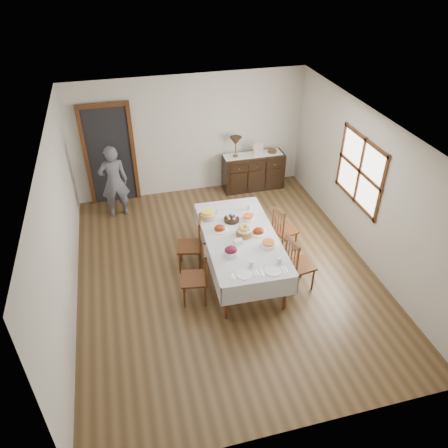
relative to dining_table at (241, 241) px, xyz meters
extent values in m
plane|color=brown|center=(-0.24, 0.09, -0.70)|extent=(6.00, 6.00, 0.00)
cube|color=white|center=(-0.24, 0.09, 1.90)|extent=(5.00, 6.00, 0.02)
cube|color=beige|center=(-0.24, 3.09, 0.60)|extent=(5.00, 0.02, 2.60)
cube|color=beige|center=(-0.24, -2.91, 0.60)|extent=(5.00, 0.02, 2.60)
cube|color=beige|center=(-2.74, 0.09, 0.60)|extent=(0.02, 6.00, 2.60)
cube|color=beige|center=(2.26, 0.09, 0.60)|extent=(0.02, 6.00, 2.60)
cube|color=white|center=(2.25, 0.39, 0.80)|extent=(0.02, 1.30, 1.10)
cube|color=#512A13|center=(2.24, 0.39, 0.80)|extent=(0.03, 1.46, 1.26)
cube|color=black|center=(-1.94, 3.05, 0.35)|extent=(0.90, 0.06, 2.10)
cube|color=#512A13|center=(-1.94, 3.03, 0.35)|extent=(1.04, 0.08, 2.18)
cube|color=silver|center=(0.00, 0.00, 0.07)|extent=(1.21, 2.31, 0.04)
cylinder|color=#512A13|center=(-0.50, -0.96, -0.33)|extent=(0.06, 0.06, 0.73)
cylinder|color=#512A13|center=(0.43, -1.00, -0.33)|extent=(0.06, 0.06, 0.73)
cylinder|color=#512A13|center=(-0.43, 1.00, -0.33)|extent=(0.06, 0.06, 0.73)
cylinder|color=#512A13|center=(0.50, 0.96, -0.33)|extent=(0.06, 0.06, 0.73)
cube|color=silver|center=(-0.58, 0.02, -0.08)|extent=(0.10, 2.31, 0.35)
cube|color=silver|center=(0.58, -0.02, -0.08)|extent=(0.10, 2.31, 0.35)
cube|color=silver|center=(-0.04, -1.14, -0.08)|extent=(1.17, 0.06, 0.35)
cube|color=silver|center=(0.04, 1.14, -0.08)|extent=(1.17, 0.06, 0.35)
cube|color=#512A13|center=(-0.88, -0.44, -0.26)|extent=(0.47, 0.47, 0.04)
cylinder|color=#512A13|center=(-1.02, -0.25, -0.49)|extent=(0.03, 0.03, 0.42)
cylinder|color=#512A13|center=(-1.07, -0.58, -0.49)|extent=(0.03, 0.03, 0.42)
cylinder|color=#512A13|center=(-0.69, -0.31, -0.49)|extent=(0.03, 0.03, 0.42)
cylinder|color=#512A13|center=(-0.75, -0.63, -0.49)|extent=(0.03, 0.03, 0.42)
cylinder|color=#512A13|center=(-0.67, -0.30, 0.01)|extent=(0.04, 0.04, 0.54)
cylinder|color=#512A13|center=(-0.73, -0.64, 0.01)|extent=(0.04, 0.04, 0.54)
cube|color=#512A13|center=(-0.70, -0.47, 0.24)|extent=(0.10, 0.39, 0.08)
cylinder|color=#512A13|center=(-0.69, -0.39, -0.01)|extent=(0.02, 0.02, 0.45)
cylinder|color=#512A13|center=(-0.70, -0.47, -0.01)|extent=(0.02, 0.02, 0.45)
cylinder|color=#512A13|center=(-0.72, -0.56, -0.01)|extent=(0.02, 0.02, 0.45)
cube|color=#512A13|center=(-0.80, 0.39, -0.26)|extent=(0.50, 0.50, 0.04)
cylinder|color=#512A13|center=(-0.92, 0.59, -0.49)|extent=(0.04, 0.04, 0.42)
cylinder|color=#512A13|center=(-1.00, 0.26, -0.49)|extent=(0.04, 0.04, 0.42)
cylinder|color=#512A13|center=(-0.60, 0.51, -0.49)|extent=(0.04, 0.04, 0.42)
cylinder|color=#512A13|center=(-0.67, 0.18, -0.49)|extent=(0.04, 0.04, 0.42)
cylinder|color=#512A13|center=(-0.57, 0.52, 0.02)|extent=(0.04, 0.04, 0.55)
cylinder|color=#512A13|center=(-0.65, 0.17, 0.02)|extent=(0.04, 0.04, 0.55)
cube|color=#512A13|center=(-0.61, 0.34, 0.26)|extent=(0.13, 0.39, 0.08)
cylinder|color=#512A13|center=(-0.59, 0.43, 0.00)|extent=(0.02, 0.02, 0.45)
cylinder|color=#512A13|center=(-0.61, 0.34, 0.00)|extent=(0.02, 0.02, 0.45)
cylinder|color=#512A13|center=(-0.63, 0.26, 0.00)|extent=(0.02, 0.02, 0.45)
cube|color=#512A13|center=(0.85, -0.56, -0.26)|extent=(0.47, 0.47, 0.04)
cylinder|color=#512A13|center=(1.04, -0.70, -0.49)|extent=(0.04, 0.04, 0.42)
cylinder|color=#512A13|center=(0.99, -0.37, -0.49)|extent=(0.04, 0.04, 0.42)
cylinder|color=#512A13|center=(0.71, -0.75, -0.49)|extent=(0.04, 0.04, 0.42)
cylinder|color=#512A13|center=(0.66, -0.42, -0.49)|extent=(0.04, 0.04, 0.42)
cylinder|color=#512A13|center=(0.69, -0.76, 0.02)|extent=(0.04, 0.04, 0.55)
cylinder|color=#512A13|center=(0.64, -0.41, 0.02)|extent=(0.04, 0.04, 0.55)
cube|color=#512A13|center=(0.66, -0.59, 0.25)|extent=(0.10, 0.40, 0.08)
cylinder|color=#512A13|center=(0.68, -0.67, 0.00)|extent=(0.02, 0.02, 0.45)
cylinder|color=#512A13|center=(0.66, -0.59, 0.00)|extent=(0.02, 0.02, 0.45)
cylinder|color=#512A13|center=(0.65, -0.50, 0.00)|extent=(0.02, 0.02, 0.45)
cube|color=#512A13|center=(0.99, 0.48, -0.30)|extent=(0.46, 0.46, 0.04)
cylinder|color=#512A13|center=(1.17, 0.37, -0.51)|extent=(0.03, 0.03, 0.38)
cylinder|color=#512A13|center=(1.10, 0.66, -0.51)|extent=(0.03, 0.03, 0.38)
cylinder|color=#512A13|center=(0.88, 0.29, -0.51)|extent=(0.03, 0.03, 0.38)
cylinder|color=#512A13|center=(0.80, 0.58, -0.51)|extent=(0.03, 0.03, 0.38)
cylinder|color=#512A13|center=(0.86, 0.28, -0.05)|extent=(0.04, 0.04, 0.50)
cylinder|color=#512A13|center=(0.78, 0.59, -0.05)|extent=(0.04, 0.04, 0.50)
cube|color=#512A13|center=(0.82, 0.43, 0.17)|extent=(0.13, 0.36, 0.07)
cylinder|color=#512A13|center=(0.84, 0.35, -0.06)|extent=(0.02, 0.02, 0.41)
cylinder|color=#512A13|center=(0.82, 0.43, -0.06)|extent=(0.02, 0.02, 0.41)
cylinder|color=#512A13|center=(0.80, 0.51, -0.06)|extent=(0.02, 0.02, 0.41)
cube|color=black|center=(1.12, 2.81, -0.29)|extent=(1.36, 0.45, 0.82)
cube|color=black|center=(0.71, 2.57, -0.05)|extent=(0.38, 0.02, 0.16)
sphere|color=brown|center=(0.71, 2.55, -0.05)|extent=(0.03, 0.03, 0.03)
cube|color=black|center=(1.12, 2.57, -0.05)|extent=(0.38, 0.02, 0.16)
sphere|color=brown|center=(1.12, 2.55, -0.05)|extent=(0.03, 0.03, 0.03)
cube|color=black|center=(1.53, 2.57, -0.05)|extent=(0.38, 0.02, 0.16)
sphere|color=brown|center=(1.53, 2.55, -0.05)|extent=(0.03, 0.03, 0.03)
imported|color=#555561|center=(-1.93, 2.44, 0.12)|extent=(0.54, 0.37, 1.64)
cylinder|color=brown|center=(0.06, 0.01, 0.15)|extent=(0.27, 0.27, 0.11)
cylinder|color=white|center=(0.06, 0.01, 0.21)|extent=(0.24, 0.24, 0.02)
sphere|color=gold|center=(0.12, 0.01, 0.24)|extent=(0.08, 0.08, 0.08)
sphere|color=gold|center=(0.10, 0.05, 0.24)|extent=(0.08, 0.08, 0.08)
sphere|color=gold|center=(0.06, 0.07, 0.24)|extent=(0.08, 0.08, 0.08)
sphere|color=gold|center=(0.01, 0.05, 0.24)|extent=(0.08, 0.08, 0.08)
sphere|color=gold|center=(-0.01, 0.01, 0.24)|extent=(0.08, 0.08, 0.08)
sphere|color=gold|center=(0.01, -0.04, 0.24)|extent=(0.08, 0.08, 0.08)
sphere|color=gold|center=(0.06, -0.06, 0.24)|extent=(0.08, 0.08, 0.08)
sphere|color=gold|center=(0.10, -0.04, 0.24)|extent=(0.08, 0.08, 0.08)
cylinder|color=black|center=(-0.03, 0.47, 0.12)|extent=(0.26, 0.26, 0.05)
ellipsoid|color=pink|center=(0.04, 0.47, 0.17)|extent=(0.05, 0.05, 0.06)
ellipsoid|color=#6BB6F4|center=(-0.01, 0.54, 0.17)|extent=(0.05, 0.05, 0.06)
ellipsoid|color=#A9E681|center=(-0.09, 0.51, 0.17)|extent=(0.05, 0.05, 0.06)
ellipsoid|color=yellow|center=(-0.09, 0.43, 0.17)|extent=(0.05, 0.05, 0.06)
ellipsoid|color=#B28AE3|center=(-0.01, 0.40, 0.17)|extent=(0.05, 0.05, 0.06)
cylinder|color=white|center=(-0.30, 0.25, 0.10)|extent=(0.28, 0.28, 0.01)
ellipsoid|color=maroon|center=(-0.30, 0.25, 0.13)|extent=(0.19, 0.16, 0.11)
cylinder|color=white|center=(0.31, 0.01, 0.10)|extent=(0.29, 0.29, 0.01)
ellipsoid|color=maroon|center=(0.31, 0.01, 0.13)|extent=(0.19, 0.16, 0.11)
cylinder|color=white|center=(-0.29, -0.44, 0.13)|extent=(0.22, 0.22, 0.08)
ellipsoid|color=maroon|center=(-0.29, -0.44, 0.19)|extent=(0.20, 0.17, 0.11)
cylinder|color=white|center=(0.26, 0.44, 0.12)|extent=(0.20, 0.20, 0.06)
cylinder|color=orange|center=(0.26, 0.44, 0.17)|extent=(0.18, 0.18, 0.03)
cylinder|color=tan|center=(-0.41, 0.65, 0.14)|extent=(0.26, 0.26, 0.10)
cylinder|color=yellow|center=(-0.41, 0.65, 0.21)|extent=(0.20, 0.20, 0.04)
cylinder|color=white|center=(0.35, -0.36, 0.12)|extent=(0.24, 0.24, 0.05)
cylinder|color=#CF5E25|center=(0.35, -0.36, 0.16)|extent=(0.20, 0.20, 0.02)
cube|color=white|center=(-0.10, -0.17, 0.13)|extent=(0.14, 0.09, 0.07)
cylinder|color=white|center=(-0.22, -0.93, 0.10)|extent=(0.25, 0.25, 0.01)
cube|color=white|center=(-0.39, -0.93, 0.10)|extent=(0.08, 0.12, 0.01)
cube|color=silver|center=(-0.39, -0.93, 0.10)|extent=(0.02, 0.16, 0.01)
cube|color=silver|center=(-0.06, -0.93, 0.10)|extent=(0.02, 0.18, 0.01)
cube|color=silver|center=(-0.02, -0.93, 0.10)|extent=(0.02, 0.14, 0.01)
cylinder|color=white|center=(-0.07, -0.78, 0.14)|extent=(0.07, 0.07, 0.10)
cylinder|color=white|center=(0.21, -0.96, 0.10)|extent=(0.25, 0.25, 0.01)
cube|color=white|center=(0.04, -0.96, 0.10)|extent=(0.08, 0.12, 0.01)
cube|color=silver|center=(0.04, -0.96, 0.10)|extent=(0.02, 0.16, 0.01)
cube|color=silver|center=(0.37, -0.96, 0.10)|extent=(0.02, 0.18, 0.01)
cube|color=silver|center=(0.41, -0.96, 0.10)|extent=(0.02, 0.14, 0.01)
cylinder|color=white|center=(0.36, -0.81, 0.14)|extent=(0.07, 0.07, 0.10)
cylinder|color=white|center=(-0.21, 0.75, 0.15)|extent=(0.07, 0.07, 0.10)
cylinder|color=white|center=(0.38, 0.75, 0.14)|extent=(0.07, 0.07, 0.10)
cube|color=white|center=(1.10, 2.83, 0.12)|extent=(1.30, 0.35, 0.01)
cylinder|color=brown|center=(0.70, 2.83, 0.13)|extent=(0.12, 0.12, 0.03)
cylinder|color=brown|center=(0.70, 2.83, 0.27)|extent=(0.02, 0.02, 0.25)
cone|color=#3C281A|center=(0.70, 2.83, 0.49)|extent=(0.26, 0.26, 0.18)
cube|color=#CBAE9A|center=(1.20, 2.73, 0.26)|extent=(0.22, 0.08, 0.28)
cylinder|color=#512A13|center=(1.56, 2.83, 0.15)|extent=(0.20, 0.20, 0.06)
camera|label=1|loc=(-1.71, -5.53, 4.31)|focal=35.00mm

